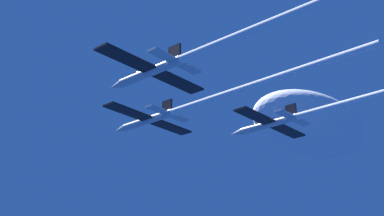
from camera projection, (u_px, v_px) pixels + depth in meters
jet_lead at (204, 102)px, 70.35m from camera, size 15.42×40.78×2.55m
jet_left_wing at (212, 47)px, 56.32m from camera, size 15.42×37.89×2.55m
jet_right_wing at (321, 110)px, 73.28m from camera, size 15.42×36.33×2.55m
cloud_wispy at (311, 126)px, 114.47m from camera, size 33.26×18.29×11.64m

